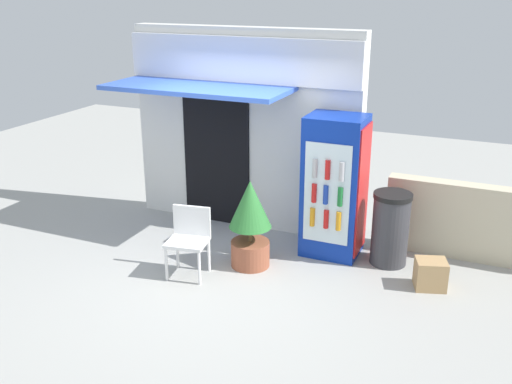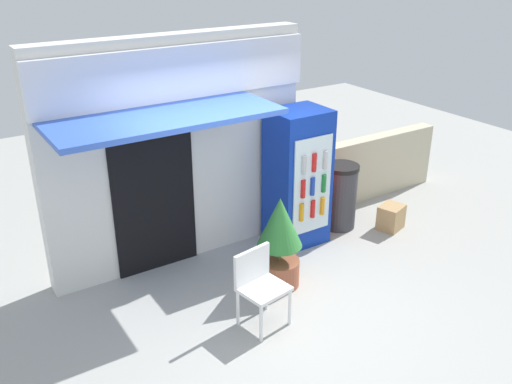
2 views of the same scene
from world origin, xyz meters
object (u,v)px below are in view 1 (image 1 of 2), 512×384
at_px(plastic_chair, 189,235).
at_px(trash_bin, 390,229).
at_px(potted_plant_near_shop, 250,220).
at_px(cardboard_box, 430,274).
at_px(drink_cooler, 335,187).

bearing_deg(plastic_chair, trash_bin, 29.62).
relative_size(potted_plant_near_shop, trash_bin, 1.20).
height_order(potted_plant_near_shop, trash_bin, potted_plant_near_shop).
xyz_separation_m(trash_bin, cardboard_box, (0.58, -0.45, -0.30)).
bearing_deg(cardboard_box, trash_bin, 141.91).
bearing_deg(plastic_chair, cardboard_box, 15.88).
bearing_deg(cardboard_box, drink_cooler, 160.59).
bearing_deg(potted_plant_near_shop, drink_cooler, 42.89).
relative_size(plastic_chair, cardboard_box, 2.39).
bearing_deg(trash_bin, cardboard_box, -38.09).
height_order(drink_cooler, plastic_chair, drink_cooler).
height_order(potted_plant_near_shop, cardboard_box, potted_plant_near_shop).
distance_m(trash_bin, cardboard_box, 0.79).
bearing_deg(drink_cooler, trash_bin, -1.06).
bearing_deg(drink_cooler, cardboard_box, -19.41).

